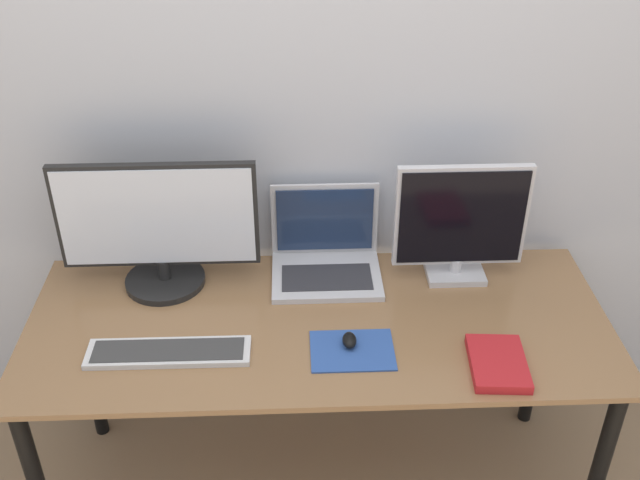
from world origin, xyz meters
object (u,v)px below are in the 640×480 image
(laptop, at_px, (326,253))
(mouse, at_px, (349,340))
(monitor_left, at_px, (158,227))
(monitor_right, at_px, (461,223))
(keyboard, at_px, (169,352))
(book, at_px, (498,363))

(laptop, bearing_deg, mouse, -82.73)
(monitor_left, height_order, laptop, monitor_left)
(monitor_right, xyz_separation_m, laptop, (-0.40, 0.05, -0.13))
(laptop, distance_m, keyboard, 0.59)
(laptop, relative_size, book, 1.55)
(monitor_right, xyz_separation_m, mouse, (-0.35, -0.32, -0.17))
(mouse, bearing_deg, monitor_right, 42.21)
(mouse, distance_m, book, 0.40)
(monitor_right, height_order, book, monitor_right)
(monitor_left, xyz_separation_m, laptop, (0.49, 0.05, -0.13))
(monitor_right, bearing_deg, monitor_left, -179.99)
(monitor_left, distance_m, keyboard, 0.39)
(keyboard, relative_size, book, 2.04)
(keyboard, distance_m, book, 0.88)
(keyboard, xyz_separation_m, book, (0.87, -0.08, 0.00))
(monitor_left, bearing_deg, keyboard, -81.17)
(laptop, relative_size, keyboard, 0.76)
(mouse, bearing_deg, keyboard, -178.15)
(keyboard, height_order, mouse, mouse)
(monitor_right, relative_size, book, 1.84)
(keyboard, distance_m, mouse, 0.49)
(monitor_left, xyz_separation_m, monitor_right, (0.89, 0.00, -0.01))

